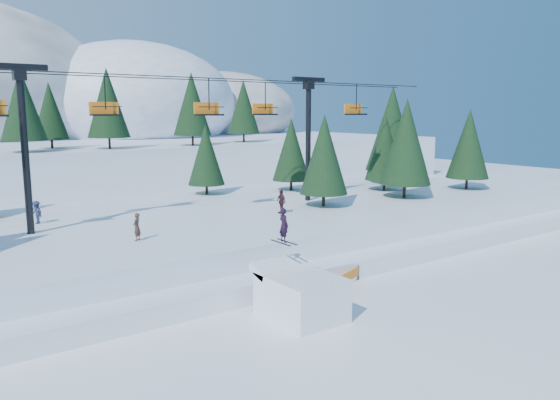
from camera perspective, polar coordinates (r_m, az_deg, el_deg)
ground at (r=25.86m, az=5.49°, el=-13.51°), size 160.00×160.00×0.00m
mid_shelf at (r=40.13m, az=-11.75°, el=-3.53°), size 70.00×22.00×2.50m
berm at (r=31.73m, az=-4.18°, el=-8.08°), size 70.00×6.00×1.10m
jump_kicker at (r=27.05m, az=2.09°, el=-9.76°), size 3.12×4.35×5.20m
chairlift at (r=39.75m, az=-10.46°, el=8.13°), size 46.00×3.21×10.28m
conifer_stand at (r=41.36m, az=-6.91°, el=5.22°), size 65.02×17.13×10.12m
distant_skiers at (r=38.43m, az=-11.99°, el=-0.92°), size 33.05×9.59×1.80m
banner_near at (r=32.02m, az=7.07°, el=-7.99°), size 2.69×1.01×0.90m
banner_far at (r=38.41m, az=12.51°, el=-5.22°), size 2.73×0.91×0.90m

